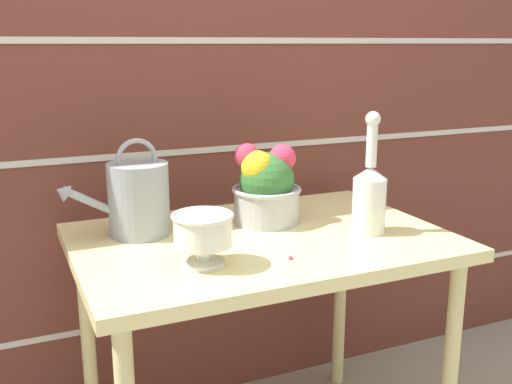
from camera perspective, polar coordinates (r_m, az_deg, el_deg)
brick_wall at (r=2.06m, az=-4.86°, el=9.16°), size 3.60×0.08×2.20m
patio_table at (r=1.73m, az=0.48°, el=-6.72°), size 1.04×0.71×0.74m
watering_can at (r=1.72m, az=-11.23°, el=-0.57°), size 0.32×0.17×0.28m
crystal_pedestal_bowl at (r=1.46m, az=-5.08°, el=-3.85°), size 0.15×0.15×0.13m
flower_planter at (r=1.80m, az=0.95°, el=0.50°), size 0.21×0.21×0.24m
glass_decanter at (r=1.73m, az=10.76°, el=-0.16°), size 0.10×0.10×0.35m
fallen_petal at (r=1.52m, az=3.32°, el=-6.30°), size 0.01×0.01×0.01m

